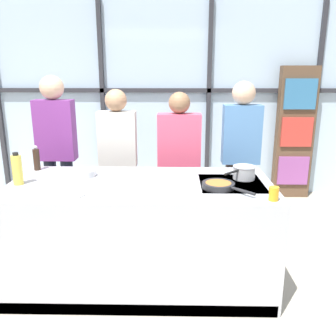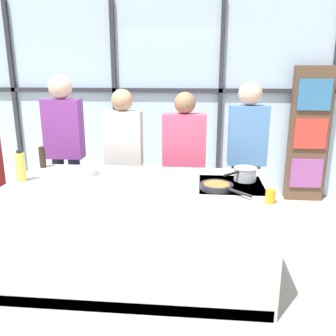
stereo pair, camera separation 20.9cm
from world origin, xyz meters
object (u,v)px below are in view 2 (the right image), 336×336
white_plate (68,192)px  juice_glass_near (270,196)px  spectator_far_left (65,145)px  spectator_center_right (184,159)px  saucepan (245,174)px  pepper_grinder (42,157)px  spectator_far_right (247,151)px  mixing_bowl (86,171)px  spectator_center_left (124,154)px  frying_pan (217,186)px  oil_bottle (21,167)px

white_plate → juice_glass_near: (1.50, -0.07, 0.04)m
spectator_far_left → spectator_center_right: size_ratio=1.10×
saucepan → pepper_grinder: bearing=172.5°
spectator_far_right → white_plate: 1.93m
mixing_bowl → white_plate: bearing=-88.4°
spectator_center_right → mixing_bowl: (-0.84, -0.72, 0.05)m
white_plate → pepper_grinder: size_ratio=0.96×
spectator_center_left → frying_pan: spectator_center_left is taller
spectator_center_left → spectator_far_left: bearing=0.0°
frying_pan → saucepan: saucepan is taller
spectator_center_left → mixing_bowl: spectator_center_left is taller
spectator_far_right → saucepan: size_ratio=5.85×
saucepan → juice_glass_near: size_ratio=2.90×
spectator_center_left → juice_glass_near: (1.33, -1.30, 0.03)m
frying_pan → juice_glass_near: size_ratio=3.77×
frying_pan → saucepan: 0.35m
spectator_far_left → juice_glass_near: size_ratio=17.53×
frying_pan → pepper_grinder: bearing=163.0°
spectator_center_right → pepper_grinder: 1.44m
spectator_far_left → saucepan: bearing=157.4°
spectator_center_left → saucepan: size_ratio=5.57×
spectator_far_left → frying_pan: spectator_far_left is taller
spectator_center_right → saucepan: 0.95m
spectator_center_left → spectator_center_right: size_ratio=1.02×
spectator_center_left → mixing_bowl: (-0.19, -0.72, 0.01)m
pepper_grinder → mixing_bowl: bearing=-21.8°
saucepan → pepper_grinder: (-1.89, 0.25, 0.05)m
spectator_center_right → white_plate: (-0.83, -1.23, 0.02)m
saucepan → spectator_far_right: bearing=82.1°
spectator_center_right → white_plate: size_ratio=7.19×
oil_bottle → juice_glass_near: size_ratio=2.66×
oil_bottle → juice_glass_near: bearing=-9.5°
frying_pan → juice_glass_near: bearing=-36.6°
saucepan → mixing_bowl: saucepan is taller
frying_pan → juice_glass_near: 0.45m
frying_pan → juice_glass_near: (0.36, -0.27, 0.03)m
spectator_center_left → juice_glass_near: spectator_center_left is taller
saucepan → white_plate: bearing=-161.9°
frying_pan → oil_bottle: oil_bottle is taller
white_plate → pepper_grinder: bearing=125.8°
mixing_bowl → juice_glass_near: 1.62m
spectator_center_left → frying_pan: 1.41m
saucepan → oil_bottle: bearing=-174.3°
spectator_far_right → spectator_center_left: bearing=-0.0°
spectator_far_right → juice_glass_near: bearing=90.4°
spectator_far_right → frying_pan: spectator_far_right is taller
spectator_far_left → saucepan: spectator_far_left is taller
spectator_center_right → frying_pan: spectator_center_right is taller
spectator_center_left → pepper_grinder: bearing=37.8°
oil_bottle → white_plate: bearing=-27.9°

